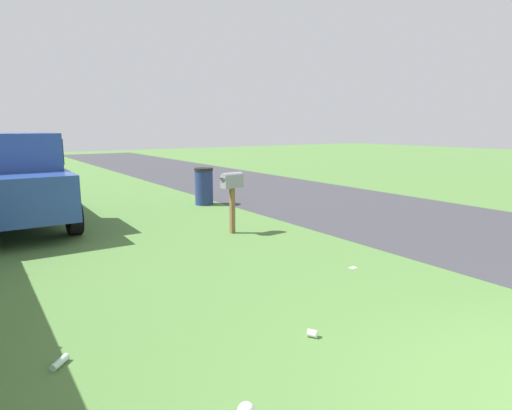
# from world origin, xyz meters

# --- Properties ---
(road_asphalt) EXTENTS (60.00, 5.65, 0.01)m
(road_asphalt) POSITION_xyz_m (6.00, -5.14, 0.00)
(road_asphalt) COLOR #38383D
(road_asphalt) RESTS_ON ground
(mailbox) EXTENTS (0.24, 0.47, 1.29)m
(mailbox) POSITION_xyz_m (6.95, -0.74, 1.02)
(mailbox) COLOR brown
(mailbox) RESTS_ON ground
(pickup_truck) EXTENTS (5.38, 2.23, 2.09)m
(pickup_truck) POSITION_xyz_m (10.30, 2.96, 1.10)
(pickup_truck) COLOR #284793
(pickup_truck) RESTS_ON ground
(trash_bin) EXTENTS (0.54, 0.54, 1.06)m
(trash_bin) POSITION_xyz_m (10.29, -1.80, 0.54)
(trash_bin) COLOR navy
(trash_bin) RESTS_ON ground
(litter_bottle_near_hydrant) EXTENTS (0.21, 0.20, 0.07)m
(litter_bottle_near_hydrant) POSITION_xyz_m (3.49, 3.26, 0.04)
(litter_bottle_near_hydrant) COLOR #B2D8BF
(litter_bottle_near_hydrant) RESTS_ON ground
(litter_cup_far_scatter) EXTENTS (0.13, 0.12, 0.08)m
(litter_cup_far_scatter) POSITION_xyz_m (2.57, 0.91, 0.04)
(litter_cup_far_scatter) COLOR white
(litter_cup_far_scatter) RESTS_ON ground
(litter_wrapper_midfield_a) EXTENTS (0.09, 0.12, 0.01)m
(litter_wrapper_midfield_a) POSITION_xyz_m (3.92, -1.16, 0.00)
(litter_wrapper_midfield_a) COLOR silver
(litter_wrapper_midfield_a) RESTS_ON ground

